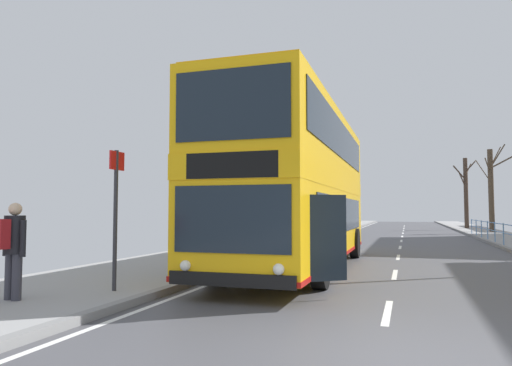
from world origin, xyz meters
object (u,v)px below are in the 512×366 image
(bus_stop_sign_near, at_px, (116,204))
(bare_tree_far_01, at_px, (466,191))
(bare_tree_far_00, at_px, (491,188))
(double_decker_bus_main, at_px, (299,187))
(pedestrian_companion, at_px, (12,244))

(bus_stop_sign_near, bearing_deg, bare_tree_far_01, 74.56)
(bare_tree_far_00, height_order, bare_tree_far_01, bare_tree_far_00)
(double_decker_bus_main, bearing_deg, bare_tree_far_00, 70.36)
(pedestrian_companion, xyz_separation_m, bus_stop_sign_near, (1.10, 1.38, 0.69))
(bare_tree_far_00, distance_m, bare_tree_far_01, 6.80)
(pedestrian_companion, xyz_separation_m, bare_tree_far_00, (12.46, 32.14, 2.26))
(pedestrian_companion, height_order, bare_tree_far_00, bare_tree_far_00)
(double_decker_bus_main, bearing_deg, bare_tree_far_01, 75.96)
(pedestrian_companion, bearing_deg, bus_stop_sign_near, 51.49)
(double_decker_bus_main, distance_m, bare_tree_far_01, 32.92)
(bus_stop_sign_near, bearing_deg, double_decker_bus_main, 66.92)
(double_decker_bus_main, relative_size, bare_tree_far_00, 1.73)
(double_decker_bus_main, relative_size, pedestrian_companion, 6.78)
(bare_tree_far_01, bearing_deg, pedestrian_companion, -106.42)
(pedestrian_companion, relative_size, bare_tree_far_00, 0.25)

